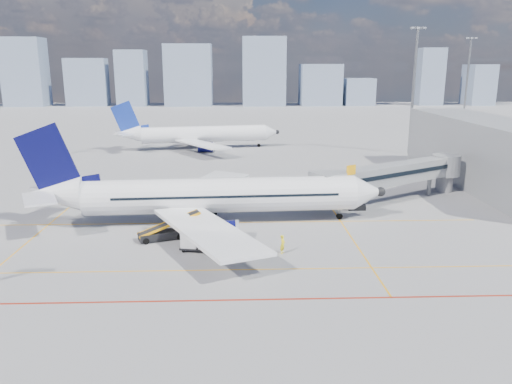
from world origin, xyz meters
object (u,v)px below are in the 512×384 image
Objects in this scene: belt_loader at (163,233)px; second_aircraft at (197,134)px; baggage_tug at (233,251)px; ramp_worker at (283,244)px; cargo_dolly at (199,240)px; main_aircraft at (206,196)px.

second_aircraft is at bearing 69.60° from belt_loader.
ramp_worker reaches higher than baggage_tug.
ramp_worker is at bearing -88.28° from second_aircraft.
cargo_dolly is (-3.39, 1.83, 0.46)m from baggage_tug.
cargo_dolly reaches higher than ramp_worker.
belt_loader is at bearing -99.01° from second_aircraft.
second_aircraft is 65.56m from ramp_worker.
belt_loader is at bearing 94.97° from ramp_worker.
second_aircraft is 65.60m from baggage_tug.
belt_loader is (-7.46, 5.33, 0.08)m from baggage_tug.
main_aircraft reaches higher than belt_loader.
cargo_dolly is 0.57× the size of belt_loader.
baggage_tug is 9.17m from belt_loader.
ramp_worker is at bearing 22.20° from baggage_tug.
main_aircraft is 11.67m from baggage_tug.
baggage_tug is at bearing -76.69° from main_aircraft.
cargo_dolly is 2.05× the size of ramp_worker.
main_aircraft is 7.47m from belt_loader.
cargo_dolly is at bearing -95.37° from second_aircraft.
main_aircraft is 22.38× the size of ramp_worker.
main_aircraft is at bearing 31.34° from belt_loader.
second_aircraft is 5.46× the size of belt_loader.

